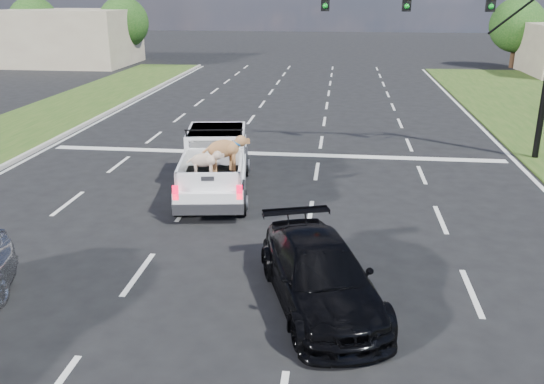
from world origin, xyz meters
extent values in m
plane|color=black|center=(0.00, 0.00, 0.00)|extent=(160.00, 160.00, 0.00)
cube|color=silver|center=(-5.25, 6.00, 0.01)|extent=(0.12, 60.00, 0.01)
cube|color=silver|center=(-1.75, 6.00, 0.01)|extent=(0.12, 60.00, 0.01)
cube|color=silver|center=(1.75, 6.00, 0.01)|extent=(0.12, 60.00, 0.01)
cube|color=silver|center=(5.25, 6.00, 0.01)|extent=(0.12, 60.00, 0.01)
cube|color=silver|center=(0.00, 10.00, 0.01)|extent=(17.00, 0.45, 0.01)
cube|color=tan|center=(-20.00, 36.00, 2.20)|extent=(10.00, 8.00, 4.40)
cylinder|color=#332114|center=(-24.00, 38.00, 1.08)|extent=(0.44, 0.44, 2.16)
sphere|color=#11380F|center=(-24.00, 38.00, 3.30)|extent=(4.20, 4.20, 4.20)
cylinder|color=#332114|center=(-16.00, 38.00, 1.08)|extent=(0.44, 0.44, 2.16)
sphere|color=#11380F|center=(-16.00, 38.00, 3.30)|extent=(4.20, 4.20, 4.20)
cylinder|color=#332114|center=(16.00, 38.00, 1.08)|extent=(0.44, 0.44, 2.16)
sphere|color=#11380F|center=(16.00, 38.00, 3.30)|extent=(4.20, 4.20, 4.20)
cylinder|color=black|center=(-1.77, 3.42, 0.37)|extent=(0.37, 0.76, 0.73)
cylinder|color=black|center=(-0.11, 3.66, 0.37)|extent=(0.37, 0.76, 0.73)
cylinder|color=black|center=(-2.28, 6.95, 0.37)|extent=(0.37, 0.76, 0.73)
cylinder|color=black|center=(-0.62, 7.19, 0.37)|extent=(0.37, 0.76, 0.73)
cube|color=silver|center=(-1.20, 5.35, 0.64)|extent=(2.54, 5.31, 0.50)
cube|color=silver|center=(-1.37, 6.54, 1.30)|extent=(2.07, 2.44, 0.83)
cube|color=black|center=(-1.22, 5.46, 1.33)|extent=(1.48, 0.24, 0.60)
cylinder|color=black|center=(-1.23, 5.59, 1.91)|extent=(1.72, 0.30, 0.05)
cube|color=black|center=(-1.04, 4.23, 0.86)|extent=(2.05, 2.67, 0.06)
cube|color=silver|center=(-1.85, 4.11, 1.14)|extent=(0.43, 2.44, 0.50)
cube|color=silver|center=(-0.23, 4.35, 1.14)|extent=(0.43, 2.44, 0.50)
cube|color=silver|center=(-0.87, 3.05, 1.14)|extent=(1.71, 0.32, 0.50)
cube|color=red|center=(-1.65, 2.74, 0.91)|extent=(0.16, 0.08, 0.39)
cube|color=red|center=(-0.03, 2.97, 0.91)|extent=(0.16, 0.08, 0.39)
cube|color=black|center=(-0.85, 2.92, 0.46)|extent=(1.87, 0.55, 0.29)
imported|color=black|center=(2.20, -0.82, 0.64)|extent=(3.05, 4.72, 1.27)
camera|label=1|loc=(2.44, -10.75, 5.78)|focal=38.00mm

